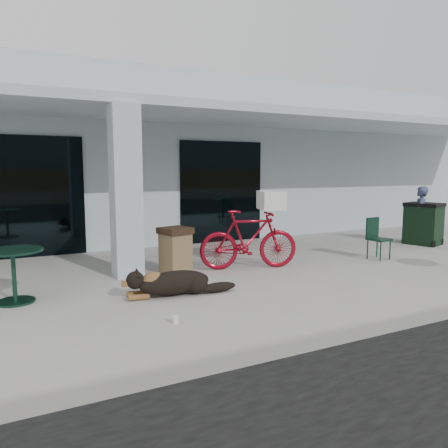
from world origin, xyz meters
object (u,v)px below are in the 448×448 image
dog (175,281)px  trash_receptacle (175,251)px  bicycle (249,239)px  person (420,216)px  wheeled_bin (423,224)px  cafe_chair_far_a (379,239)px  cafe_table_near (14,276)px

dog → trash_receptacle: trash_receptacle is taller
bicycle → trash_receptacle: bearing=96.1°
dog → person: person is taller
person → trash_receptacle: bearing=-35.4°
bicycle → wheeled_bin: bearing=-69.8°
cafe_chair_far_a → wheeled_bin: size_ratio=0.83×
wheeled_bin → person: bearing=135.9°
wheeled_bin → cafe_table_near: bearing=168.5°
cafe_table_near → wheeled_bin: wheeled_bin is taller
bicycle → cafe_table_near: 4.22m
dog → cafe_chair_far_a: cafe_chair_far_a is taller
cafe_chair_far_a → person: 2.60m
cafe_table_near → cafe_chair_far_a: size_ratio=0.94×
wheeled_bin → bicycle: bearing=168.1°
bicycle → dog: bearing=134.9°
bicycle → dog: bicycle is taller
bicycle → cafe_table_near: bicycle is taller
cafe_chair_far_a → trash_receptacle: bearing=162.8°
dog → cafe_table_near: size_ratio=1.56×
bicycle → person: 5.43m
cafe_table_near → person: bearing=4.7°
cafe_chair_far_a → cafe_table_near: bearing=171.2°
cafe_chair_far_a → person: size_ratio=0.60×
bicycle → cafe_table_near: size_ratio=2.30×
dog → cafe_chair_far_a: bearing=13.8°
cafe_table_near → dog: bearing=-17.7°
bicycle → cafe_chair_far_a: 3.05m
bicycle → person: person is taller
cafe_chair_far_a → trash_receptacle: 4.51m
bicycle → dog: 2.26m
bicycle → cafe_chair_far_a: size_ratio=2.15×
cafe_chair_far_a → person: (2.41, 0.93, 0.31)m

